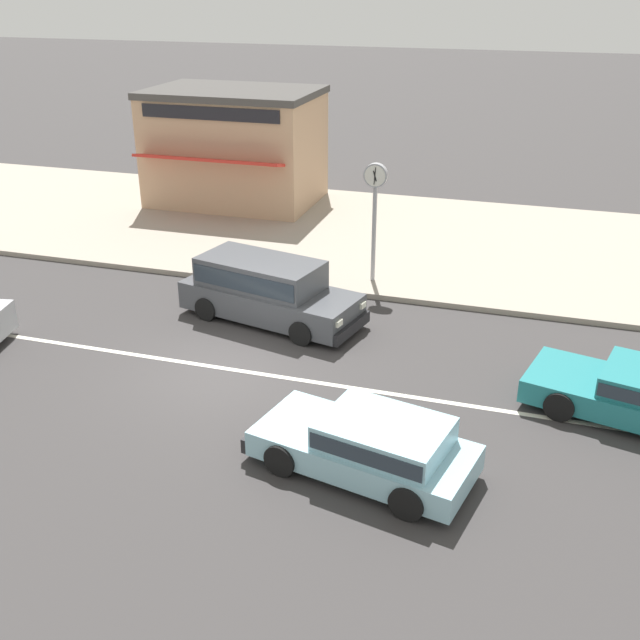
# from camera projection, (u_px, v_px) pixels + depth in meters

# --- Properties ---
(ground_plane) EXTENTS (160.00, 160.00, 0.00)m
(ground_plane) POSITION_uv_depth(u_px,v_px,m) (224.00, 368.00, 16.63)
(ground_plane) COLOR #383535
(lane_centre_stripe) EXTENTS (50.40, 0.14, 0.01)m
(lane_centre_stripe) POSITION_uv_depth(u_px,v_px,m) (224.00, 368.00, 16.63)
(lane_centre_stripe) COLOR silver
(lane_centre_stripe) RESTS_ON ground
(kerb_strip) EXTENTS (68.00, 10.00, 0.15)m
(kerb_strip) POSITION_uv_depth(u_px,v_px,m) (342.00, 233.00, 25.07)
(kerb_strip) COLOR #9E9384
(kerb_strip) RESTS_ON ground
(minivan_dark_grey_4) EXTENTS (4.90, 2.69, 1.56)m
(minivan_dark_grey_4) POSITION_uv_depth(u_px,v_px,m) (266.00, 288.00, 18.70)
(minivan_dark_grey_4) COLOR #47494F
(minivan_dark_grey_4) RESTS_ON ground
(hatchback_pale_blue_5) EXTENTS (4.22, 2.49, 1.10)m
(hatchback_pale_blue_5) POSITION_uv_depth(u_px,v_px,m) (371.00, 444.00, 12.93)
(hatchback_pale_blue_5) COLOR #93C6D6
(hatchback_pale_blue_5) RESTS_ON ground
(street_clock) EXTENTS (0.64, 0.22, 3.30)m
(street_clock) POSITION_uv_depth(u_px,v_px,m) (375.00, 194.00, 20.01)
(street_clock) COLOR #9E9EA3
(street_clock) RESTS_ON kerb_strip
(shopfront_corner_warung) EXTENTS (6.06, 4.91, 4.10)m
(shopfront_corner_warung) POSITION_uv_depth(u_px,v_px,m) (235.00, 146.00, 27.58)
(shopfront_corner_warung) COLOR tan
(shopfront_corner_warung) RESTS_ON kerb_strip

